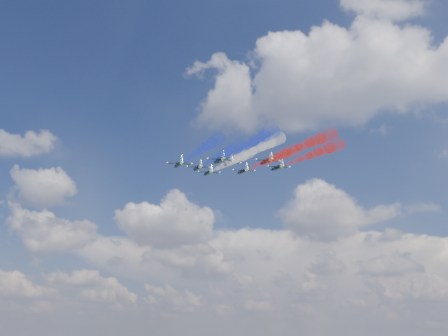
% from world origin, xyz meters
% --- Properties ---
extents(jet_lead, '(14.05, 14.27, 5.07)m').
position_xyz_m(jet_lead, '(-5.86, -8.77, 164.45)').
color(jet_lead, black).
extents(trail_lead, '(27.20, 28.05, 8.88)m').
position_xyz_m(trail_lead, '(9.68, -24.69, 161.26)').
color(trail_lead, white).
extents(jet_inner_left, '(14.05, 14.27, 5.07)m').
position_xyz_m(jet_inner_left, '(-4.64, -20.01, 162.75)').
color(jet_inner_left, black).
extents(trail_inner_left, '(27.20, 28.05, 8.88)m').
position_xyz_m(trail_inner_left, '(10.91, -35.94, 159.56)').
color(trail_inner_left, '#1A2DE4').
extents(jet_inner_right, '(14.05, 14.27, 5.07)m').
position_xyz_m(jet_inner_right, '(8.38, -8.99, 163.13)').
color(jet_inner_right, black).
extents(trail_inner_right, '(27.20, 28.05, 8.88)m').
position_xyz_m(trail_inner_right, '(23.92, -24.91, 159.94)').
color(trail_inner_right, red).
extents(jet_outer_left, '(14.05, 14.27, 5.07)m').
position_xyz_m(jet_outer_left, '(-4.73, -33.71, 159.70)').
color(jet_outer_left, black).
extents(trail_outer_left, '(27.20, 28.05, 8.88)m').
position_xyz_m(trail_outer_left, '(10.81, -49.63, 156.50)').
color(trail_outer_left, '#1A2DE4').
extents(jet_center_third, '(14.05, 14.27, 5.07)m').
position_xyz_m(jet_center_third, '(8.24, -22.50, 161.82)').
color(jet_center_third, black).
extents(trail_center_third, '(27.20, 28.05, 8.88)m').
position_xyz_m(trail_center_third, '(23.79, -38.42, 158.62)').
color(trail_center_third, white).
extents(jet_outer_right, '(14.05, 14.27, 5.07)m').
position_xyz_m(jet_outer_right, '(21.98, -10.20, 162.25)').
color(jet_outer_right, black).
extents(trail_outer_right, '(27.20, 28.05, 8.88)m').
position_xyz_m(trail_outer_right, '(37.53, -26.12, 159.06)').
color(trail_outer_right, red).
extents(jet_rear_left, '(14.05, 14.27, 5.07)m').
position_xyz_m(jet_rear_left, '(10.58, -34.93, 158.51)').
color(jet_rear_left, black).
extents(trail_rear_left, '(27.20, 28.05, 8.88)m').
position_xyz_m(trail_rear_left, '(26.13, -50.85, 155.32)').
color(trail_rear_left, '#1A2DE4').
extents(jet_rear_right, '(14.05, 14.27, 5.07)m').
position_xyz_m(jet_rear_right, '(22.53, -23.60, 160.19)').
color(jet_rear_right, black).
extents(trail_rear_right, '(27.20, 28.05, 8.88)m').
position_xyz_m(trail_rear_right, '(38.07, -39.52, 157.00)').
color(trail_rear_right, red).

